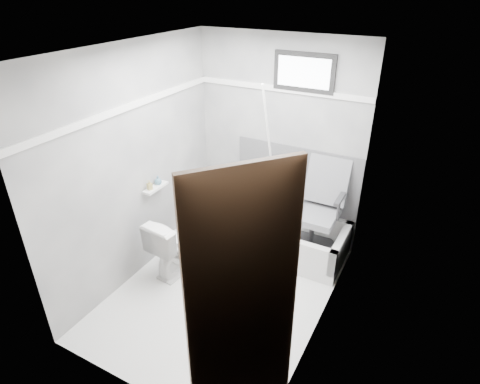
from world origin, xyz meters
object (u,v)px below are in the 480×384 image
Objects in this scene: bathtub at (280,235)px; soap_bottle_b at (158,180)px; office_chair at (314,208)px; toilet at (178,243)px; soap_bottle_a at (149,185)px; door at (257,348)px.

soap_bottle_b reaches higher than bathtub.
bathtub is at bearing -172.79° from office_chair.
toilet is at bearing -134.98° from bathtub.
bathtub is at bearing 30.58° from soap_bottle_b.
bathtub is 1.62m from soap_bottle_a.
door is (0.40, -2.26, 0.36)m from office_chair.
soap_bottle_a reaches higher than soap_bottle_b.
office_chair is 9.84× the size of soap_bottle_a.
door is (0.75, -2.21, 0.79)m from bathtub.
office_chair is at bearing -136.79° from toilet.
toilet is 2.20m from door.
soap_bottle_a is 0.14m from soap_bottle_b.
toilet is 6.45× the size of soap_bottle_a.
door is 2.36m from soap_bottle_a.
toilet is at bearing -26.47° from soap_bottle_b.
toilet is 0.34× the size of door.
bathtub is 14.07× the size of soap_bottle_a.
bathtub is 0.75× the size of door.
bathtub is 1.43× the size of office_chair.
soap_bottle_a is at bearing -144.60° from bathtub.
soap_bottle_a is at bearing 144.32° from door.
toilet is (-0.85, -0.85, 0.13)m from bathtub.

